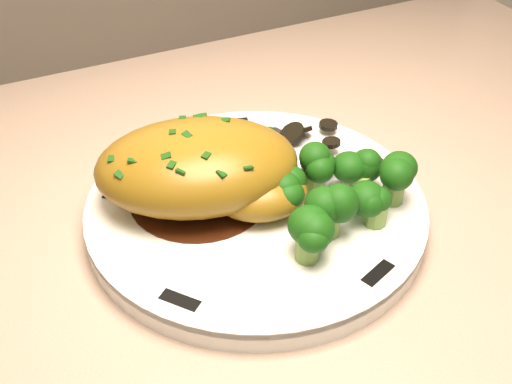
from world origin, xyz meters
name	(u,v)px	position (x,y,z in m)	size (l,w,h in m)	color
plate	(256,209)	(0.51, 1.62, 0.87)	(0.30, 0.30, 0.02)	white
rim_accent_0	(375,159)	(0.64, 1.63, 0.88)	(0.03, 0.01, 0.00)	black
rim_accent_1	(233,122)	(0.54, 1.75, 0.88)	(0.03, 0.01, 0.00)	black
rim_accent_2	(113,188)	(0.40, 1.70, 0.88)	(0.03, 0.01, 0.00)	black
rim_accent_3	(180,301)	(0.41, 1.54, 0.88)	(0.03, 0.01, 0.00)	black
rim_accent_4	(378,273)	(0.56, 1.50, 0.88)	(0.03, 0.01, 0.00)	black
gravy_pool	(199,196)	(0.47, 1.65, 0.88)	(0.12, 0.12, 0.00)	#3A170A
chicken_breast	(204,169)	(0.47, 1.65, 0.91)	(0.20, 0.17, 0.07)	#926819
mushroom_pile	(297,157)	(0.57, 1.66, 0.89)	(0.11, 0.08, 0.03)	black
broccoli_florets	(340,192)	(0.56, 1.58, 0.91)	(0.13, 0.10, 0.05)	olive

